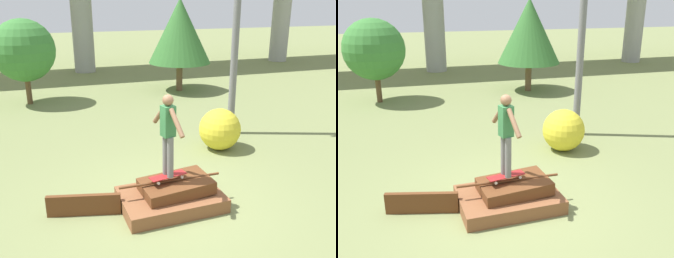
% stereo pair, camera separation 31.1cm
% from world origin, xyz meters
% --- Properties ---
extents(ground_plane, '(80.00, 80.00, 0.00)m').
position_xyz_m(ground_plane, '(0.00, 0.00, 0.00)').
color(ground_plane, olive).
extents(scrap_pile, '(1.98, 1.37, 0.57)m').
position_xyz_m(scrap_pile, '(0.03, 0.01, 0.21)').
color(scrap_pile, brown).
rests_on(scrap_pile, ground_plane).
extents(scrap_plank_loose, '(1.33, 0.39, 0.41)m').
position_xyz_m(scrap_plank_loose, '(-1.62, 0.18, 0.21)').
color(scrap_plank_loose, '#5B3319').
rests_on(scrap_plank_loose, ground_plane).
extents(skateboard, '(0.76, 0.36, 0.09)m').
position_xyz_m(skateboard, '(-0.05, 0.01, 0.64)').
color(skateboard, maroon).
rests_on(skateboard, scrap_pile).
extents(skater, '(0.30, 1.05, 1.56)m').
position_xyz_m(skater, '(-0.05, 0.01, 1.55)').
color(skater, slate).
rests_on(skater, skateboard).
extents(utility_pole, '(1.30, 0.20, 6.57)m').
position_xyz_m(utility_pole, '(2.99, 3.36, 3.41)').
color(utility_pole, slate).
rests_on(utility_pole, ground_plane).
extents(tree_behind_left, '(2.26, 2.26, 3.13)m').
position_xyz_m(tree_behind_left, '(-2.74, 8.68, 2.00)').
color(tree_behind_left, brown).
rests_on(tree_behind_left, ground_plane).
extents(tree_mid_back, '(2.61, 2.61, 3.83)m').
position_xyz_m(tree_mid_back, '(3.39, 8.96, 2.51)').
color(tree_mid_back, brown).
rests_on(tree_mid_back, ground_plane).
extents(bush_yellow_flowering, '(1.10, 1.10, 1.10)m').
position_xyz_m(bush_yellow_flowering, '(2.14, 2.35, 0.55)').
color(bush_yellow_flowering, gold).
rests_on(bush_yellow_flowering, ground_plane).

